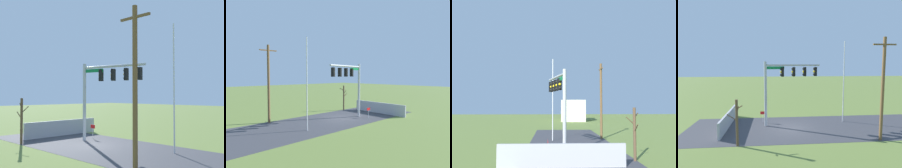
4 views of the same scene
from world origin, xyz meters
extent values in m
plane|color=olive|center=(0.00, 0.00, 0.00)|extent=(160.00, 160.00, 0.00)
cube|color=#3D3D42|center=(-4.00, 0.00, 0.01)|extent=(28.00, 8.00, 0.01)
cube|color=#B7B5AD|center=(3.36, -0.87, 0.00)|extent=(6.00, 6.00, 0.01)
cube|color=#A8A8AD|center=(6.12, -1.21, 0.73)|extent=(0.20, 7.88, 1.46)
cylinder|color=#B2B5BA|center=(2.36, -0.87, 3.28)|extent=(0.28, 0.28, 6.55)
cylinder|color=#B2B5BA|center=(-0.52, -1.45, 6.20)|extent=(5.78, 1.34, 0.20)
cube|color=#0F7238|center=(1.32, -1.08, 5.92)|extent=(1.77, 0.38, 0.28)
cube|color=black|center=(0.63, -1.22, 5.50)|extent=(0.31, 0.40, 0.96)
sphere|color=black|center=(0.78, -1.19, 5.80)|extent=(0.22, 0.22, 0.22)
sphere|color=yellow|center=(0.78, -1.19, 5.50)|extent=(0.22, 0.22, 0.22)
sphere|color=black|center=(0.78, -1.19, 5.20)|extent=(0.22, 0.22, 0.22)
cube|color=black|center=(-0.55, -1.45, 5.50)|extent=(0.31, 0.40, 0.96)
sphere|color=black|center=(-0.41, -1.42, 5.80)|extent=(0.22, 0.22, 0.22)
sphere|color=yellow|center=(-0.41, -1.42, 5.50)|extent=(0.22, 0.22, 0.22)
sphere|color=black|center=(-0.41, -1.42, 5.20)|extent=(0.22, 0.22, 0.22)
cube|color=black|center=(-1.74, -1.69, 5.50)|extent=(0.31, 0.40, 0.96)
sphere|color=black|center=(-1.59, -1.66, 5.80)|extent=(0.22, 0.22, 0.22)
sphere|color=yellow|center=(-1.59, -1.66, 5.50)|extent=(0.22, 0.22, 0.22)
sphere|color=black|center=(-1.59, -1.66, 5.20)|extent=(0.22, 0.22, 0.22)
cube|color=black|center=(-2.93, -1.93, 5.50)|extent=(0.31, 0.40, 0.96)
sphere|color=black|center=(-2.78, -1.90, 5.80)|extent=(0.22, 0.22, 0.22)
sphere|color=yellow|center=(-2.78, -1.90, 5.50)|extent=(0.22, 0.22, 0.22)
sphere|color=black|center=(-2.78, -1.90, 5.20)|extent=(0.22, 0.22, 0.22)
cylinder|color=silver|center=(-6.02, -1.73, 4.36)|extent=(0.10, 0.10, 8.72)
cylinder|color=brown|center=(-7.25, 3.71, 4.23)|extent=(0.26, 0.26, 8.45)
cube|color=brown|center=(-7.25, 3.71, 7.85)|extent=(1.90, 0.12, 0.12)
cylinder|color=brown|center=(4.40, 3.85, 1.82)|extent=(0.20, 0.20, 3.64)
cylinder|color=brown|center=(4.76, 3.85, 2.26)|extent=(0.78, 0.07, 0.57)
cylinder|color=brown|center=(4.16, 4.04, 3.07)|extent=(0.54, 0.47, 0.39)
cylinder|color=brown|center=(4.37, 3.57, 2.72)|extent=(0.12, 0.61, 0.55)
cylinder|color=silver|center=(2.71, -2.12, 0.45)|extent=(0.04, 0.04, 0.90)
cube|color=red|center=(2.71, -2.12, 1.06)|extent=(0.56, 0.02, 0.32)
cube|color=beige|center=(-40.66, 3.31, 2.40)|extent=(11.01, 6.19, 4.79)
camera|label=1|loc=(-16.55, 14.58, 3.92)|focal=45.47mm
camera|label=2|loc=(-16.84, -17.41, 5.21)|focal=32.57mm
camera|label=3|loc=(22.77, -1.86, 3.88)|focal=43.15mm
camera|label=4|loc=(1.68, 18.71, 6.31)|focal=31.39mm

